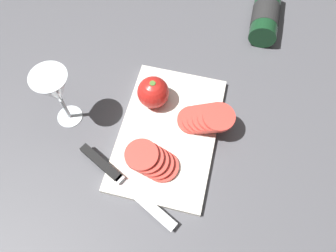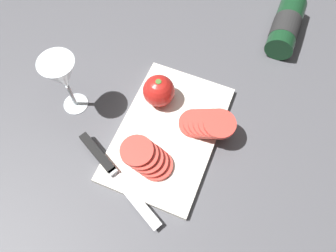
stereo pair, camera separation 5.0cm
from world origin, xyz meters
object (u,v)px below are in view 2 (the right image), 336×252
(wine_glass, at_px, (62,76))
(knife, at_px, (105,162))
(whole_tomato, at_px, (159,91))
(tomato_slice_stack_near, at_px, (147,158))
(wine_bottle, at_px, (287,23))
(tomato_slice_stack_far, at_px, (206,124))

(wine_glass, xyz_separation_m, knife, (0.12, 0.15, -0.10))
(whole_tomato, relative_size, tomato_slice_stack_near, 0.65)
(wine_glass, relative_size, knife, 0.67)
(wine_bottle, height_order, tomato_slice_stack_far, wine_bottle)
(tomato_slice_stack_far, bearing_deg, wine_glass, -81.31)
(wine_glass, xyz_separation_m, tomato_slice_stack_far, (-0.05, 0.33, -0.08))
(whole_tomato, distance_m, tomato_slice_stack_near, 0.17)
(wine_glass, bearing_deg, wine_bottle, 135.12)
(whole_tomato, height_order, tomato_slice_stack_far, whole_tomato)
(knife, bearing_deg, tomato_slice_stack_near, 50.67)
(wine_glass, height_order, tomato_slice_stack_near, wine_glass)
(tomato_slice_stack_near, bearing_deg, knife, -66.37)
(wine_bottle, height_order, whole_tomato, whole_tomato)
(wine_bottle, xyz_separation_m, tomato_slice_stack_far, (0.38, -0.10, 0.01))
(wine_glass, relative_size, tomato_slice_stack_far, 1.29)
(wine_bottle, xyz_separation_m, wine_glass, (0.43, -0.43, 0.08))
(wine_bottle, distance_m, knife, 0.62)
(wine_glass, bearing_deg, tomato_slice_stack_far, 98.69)
(wine_glass, bearing_deg, knife, 51.23)
(wine_bottle, relative_size, wine_glass, 1.78)
(whole_tomato, bearing_deg, wine_glass, -66.39)
(wine_bottle, height_order, tomato_slice_stack_near, wine_bottle)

